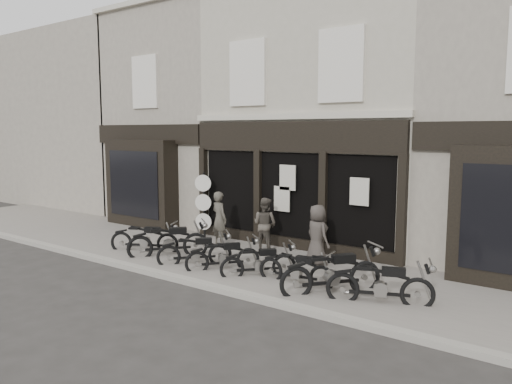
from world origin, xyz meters
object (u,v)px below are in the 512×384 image
Objects in this scene: motorcycle_2 at (196,253)px; motorcycle_4 at (259,265)px; man_left at (219,219)px; advert_sign_post at (204,208)px; motorcycle_3 at (224,259)px; man_centre at (265,224)px; motorcycle_7 at (381,288)px; man_right at (317,235)px; motorcycle_0 at (145,241)px; motorcycle_5 at (297,272)px; motorcycle_6 at (332,277)px; motorcycle_1 at (169,244)px.

motorcycle_2 is 2.02m from motorcycle_4.
advert_sign_post is (-1.27, 0.68, 0.14)m from man_left.
advert_sign_post reaches higher than motorcycle_2.
man_centre is at bearing 45.42° from motorcycle_3.
man_centre reaches higher than motorcycle_7.
motorcycle_3 is 2.51m from man_right.
motorcycle_4 is at bearing -27.43° from motorcycle_0.
motorcycle_7 is at bearing -28.14° from motorcycle_0.
motorcycle_6 is (0.99, -0.11, 0.09)m from motorcycle_5.
motorcycle_6 reaches higher than motorcycle_1.
motorcycle_1 is 0.85× the size of advert_sign_post.
man_centre is at bearing -4.04° from motorcycle_1.
man_left reaches higher than motorcycle_7.
man_left is 1.45m from advert_sign_post.
motorcycle_6 is at bearing -12.18° from motorcycle_5.
motorcycle_4 is 0.77× the size of motorcycle_6.
motorcycle_0 is 5.22m from motorcycle_5.
motorcycle_2 is 1.02× the size of man_right.
motorcycle_7 is (2.11, -0.13, 0.05)m from motorcycle_5.
advert_sign_post is at bearing 105.07° from motorcycle_6.
motorcycle_0 is 3.10m from motorcycle_3.
motorcycle_2 reaches higher than motorcycle_5.
motorcycle_6 is at bearing -53.15° from motorcycle_1.
motorcycle_3 is 1.07m from motorcycle_4.
motorcycle_2 is at bearing 128.42° from man_left.
motorcycle_6 reaches higher than motorcycle_3.
man_centre is (0.68, 2.22, 0.53)m from motorcycle_2.
motorcycle_2 is 0.97× the size of man_left.
motorcycle_3 is at bearing 127.61° from motorcycle_6.
motorcycle_4 is 0.69× the size of advert_sign_post.
motorcycle_5 is at bearing 126.99° from man_right.
motorcycle_2 is 0.79× the size of motorcycle_7.
advert_sign_post is at bearing -12.44° from man_left.
advert_sign_post is (-2.04, 2.57, 0.72)m from motorcycle_2.
advert_sign_post is at bearing 137.99° from motorcycle_7.
man_centre is 0.70× the size of advert_sign_post.
motorcycle_4 is 0.93× the size of man_left.
motorcycle_6 is at bearing -47.33° from advert_sign_post.
motorcycle_2 is 0.95m from motorcycle_3.
motorcycle_5 is (5.22, 0.02, -0.03)m from motorcycle_0.
motorcycle_0 is 1.17× the size of motorcycle_3.
man_centre reaches higher than motorcycle_1.
motorcycle_1 is 1.24× the size of motorcycle_4.
motorcycle_1 reaches higher than motorcycle_2.
man_right reaches higher than motorcycle_3.
motorcycle_2 is 2.12m from man_left.
man_right reaches higher than motorcycle_2.
man_left is 3.48m from man_right.
motorcycle_3 is 1.03× the size of man_right.
motorcycle_2 is at bearing -59.99° from motorcycle_1.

